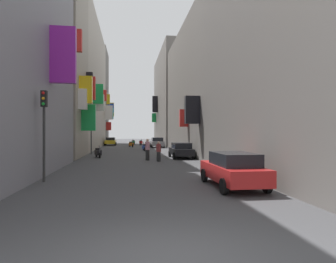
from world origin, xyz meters
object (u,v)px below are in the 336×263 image
at_px(scooter_blue, 144,147).
at_px(traffic_light_near_corner, 91,125).
at_px(scooter_black, 98,152).
at_px(scooter_orange, 131,144).
at_px(scooter_red, 141,142).
at_px(parked_car_red, 233,169).
at_px(scooter_white, 115,142).
at_px(traffic_light_far_corner, 44,120).
at_px(parked_car_yellow, 111,141).
at_px(scooter_green, 133,142).
at_px(parked_car_grey, 157,142).
at_px(pedestrian_near_left, 159,151).
at_px(parked_car_black, 181,150).
at_px(pedestrian_crossing, 147,150).

height_order(scooter_blue, traffic_light_near_corner, traffic_light_near_corner).
relative_size(scooter_black, scooter_orange, 1.10).
bearing_deg(scooter_orange, scooter_blue, -80.96).
xyz_separation_m(scooter_red, scooter_orange, (-1.86, -7.54, -0.00)).
relative_size(parked_car_red, scooter_white, 2.40).
bearing_deg(scooter_black, traffic_light_far_corner, -94.95).
bearing_deg(traffic_light_near_corner, parked_car_yellow, 88.13).
xyz_separation_m(scooter_green, traffic_light_near_corner, (-4.79, -24.16, 2.56)).
relative_size(parked_car_grey, scooter_red, 2.26).
xyz_separation_m(parked_car_red, pedestrian_near_left, (-1.95, 11.35, 0.02)).
distance_m(parked_car_yellow, traffic_light_far_corner, 38.95).
relative_size(scooter_white, traffic_light_far_corner, 0.42).
bearing_deg(parked_car_black, scooter_orange, 101.74).
distance_m(scooter_white, traffic_light_near_corner, 25.89).
xyz_separation_m(parked_car_yellow, traffic_light_far_corner, (-0.75, -38.89, 2.14)).
height_order(parked_car_red, scooter_orange, parked_car_red).
xyz_separation_m(parked_car_grey, traffic_light_near_corner, (-8.22, -13.11, 2.23)).
bearing_deg(scooter_blue, pedestrian_crossing, -91.76).
xyz_separation_m(scooter_green, pedestrian_near_left, (1.45, -32.39, 0.32)).
bearing_deg(scooter_black, traffic_light_near_corner, 105.36).
bearing_deg(scooter_green, scooter_black, -97.45).
bearing_deg(pedestrian_near_left, scooter_black, 140.61).
bearing_deg(pedestrian_near_left, scooter_orange, 94.84).
xyz_separation_m(scooter_red, pedestrian_near_left, (0.09, -30.52, 0.32)).
relative_size(parked_car_yellow, parked_car_grey, 1.02).
relative_size(scooter_green, traffic_light_near_corner, 0.40).
relative_size(parked_car_grey, pedestrian_crossing, 2.37).
distance_m(scooter_green, pedestrian_crossing, 31.45).
xyz_separation_m(pedestrian_crossing, pedestrian_near_left, (0.82, -0.95, -0.11)).
relative_size(scooter_red, traffic_light_far_corner, 0.44).
xyz_separation_m(scooter_blue, scooter_orange, (-1.51, 9.48, -0.00)).
distance_m(scooter_red, pedestrian_near_left, 30.52).
height_order(parked_car_black, traffic_light_near_corner, traffic_light_near_corner).
distance_m(parked_car_grey, pedestrian_near_left, 21.43).
xyz_separation_m(parked_car_yellow, scooter_blue, (5.08, -16.47, -0.28)).
relative_size(parked_car_yellow, pedestrian_near_left, 2.73).
bearing_deg(pedestrian_crossing, scooter_white, 97.16).
height_order(pedestrian_crossing, traffic_light_near_corner, traffic_light_near_corner).
relative_size(pedestrian_crossing, pedestrian_near_left, 1.12).
relative_size(scooter_white, scooter_orange, 1.03).
relative_size(parked_car_black, parked_car_yellow, 0.94).
distance_m(scooter_orange, traffic_light_far_corner, 32.28).
height_order(parked_car_red, scooter_red, parked_car_red).
bearing_deg(scooter_red, scooter_white, 144.86).
bearing_deg(scooter_green, scooter_blue, -86.94).
relative_size(scooter_green, pedestrian_crossing, 1.00).
distance_m(parked_car_grey, scooter_blue, 8.20).
xyz_separation_m(scooter_red, traffic_light_near_corner, (-6.14, -22.30, 2.56)).
bearing_deg(traffic_light_near_corner, scooter_white, 87.19).
height_order(parked_car_grey, scooter_red, parked_car_grey).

